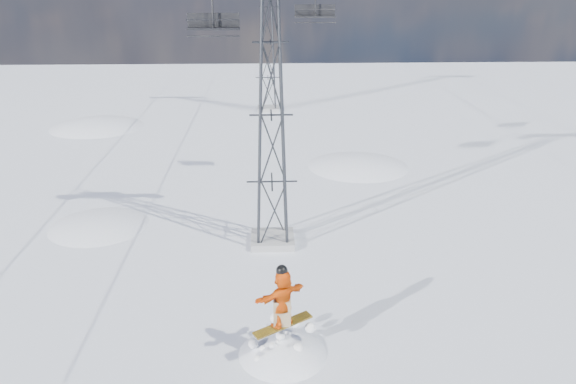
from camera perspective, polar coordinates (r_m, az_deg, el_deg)
name	(u,v)px	position (r m, az deg, el deg)	size (l,w,h in m)	color
ground	(249,366)	(17.02, -3.99, -17.20)	(120.00, 120.00, 0.00)	white
snow_terrain	(192,283)	(40.38, -9.74, -9.13)	(39.00, 37.00, 22.00)	white
lift_tower_near	(271,116)	(21.94, -1.72, 7.75)	(5.20, 1.80, 11.43)	#999999
lift_tower_far	(268,43)	(46.63, -2.10, 14.85)	(5.20, 1.80, 11.43)	#999999
lift_chair_near	(213,23)	(22.97, -7.60, 16.68)	(2.03, 0.58, 2.52)	black
lift_chair_mid	(315,12)	(27.97, 2.77, 17.78)	(1.94, 0.56, 2.41)	black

